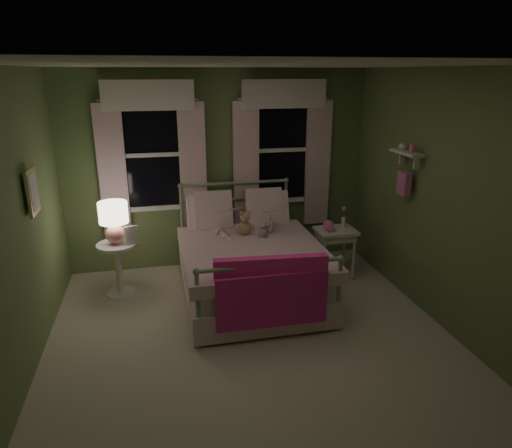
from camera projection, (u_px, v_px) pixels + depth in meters
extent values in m
plane|color=beige|center=(253.00, 342.00, 4.52)|extent=(4.20, 4.20, 0.00)
plane|color=white|center=(253.00, 65.00, 3.69)|extent=(4.20, 4.20, 0.00)
plane|color=#657D4B|center=(219.00, 171.00, 6.05)|extent=(4.00, 0.00, 4.00)
plane|color=#657D4B|center=(348.00, 348.00, 2.16)|extent=(4.00, 0.00, 4.00)
plane|color=#657D4B|center=(12.00, 234.00, 3.69)|extent=(0.00, 4.20, 4.20)
plane|color=#657D4B|center=(449.00, 204.00, 4.53)|extent=(0.00, 4.20, 4.20)
cube|color=white|center=(250.00, 262.00, 5.36)|extent=(1.44, 1.94, 0.26)
cube|color=white|center=(250.00, 281.00, 5.43)|extent=(1.54, 2.02, 0.30)
cube|color=white|center=(253.00, 253.00, 5.16)|extent=(1.58, 1.75, 0.14)
cylinder|color=#9EB793|center=(192.00, 277.00, 5.25)|extent=(0.04, 1.90, 0.04)
cylinder|color=#9EB793|center=(305.00, 266.00, 5.54)|extent=(0.04, 1.90, 0.04)
cylinder|color=#9EB793|center=(183.00, 228.00, 6.06)|extent=(0.04, 0.04, 1.15)
cylinder|color=#9EB793|center=(285.00, 221.00, 6.35)|extent=(0.04, 0.04, 1.15)
sphere|color=#9EB793|center=(180.00, 186.00, 5.87)|extent=(0.07, 0.07, 0.07)
sphere|color=#9EB793|center=(286.00, 180.00, 6.17)|extent=(0.07, 0.07, 0.07)
cylinder|color=#9EB793|center=(234.00, 183.00, 6.02)|extent=(1.42, 0.04, 0.04)
cylinder|color=#9EB793|center=(235.00, 199.00, 6.09)|extent=(1.38, 0.03, 0.03)
cylinder|color=#9EB793|center=(198.00, 310.00, 4.32)|extent=(0.04, 0.04, 0.80)
cylinder|color=#9EB793|center=(338.00, 295.00, 4.62)|extent=(0.04, 0.04, 0.80)
sphere|color=#9EB793|center=(196.00, 272.00, 4.19)|extent=(0.07, 0.07, 0.07)
sphere|color=#9EB793|center=(341.00, 259.00, 4.49)|extent=(0.07, 0.07, 0.07)
cylinder|color=#9EB793|center=(271.00, 265.00, 4.34)|extent=(1.42, 0.04, 0.04)
cube|color=white|center=(209.00, 216.00, 5.81)|extent=(0.55, 0.32, 0.57)
cube|color=white|center=(267.00, 212.00, 5.96)|extent=(0.55, 0.32, 0.57)
cube|color=white|center=(213.00, 210.00, 5.79)|extent=(0.48, 0.30, 0.51)
cube|color=white|center=(263.00, 207.00, 5.93)|extent=(0.48, 0.30, 0.51)
cube|color=#FF319B|center=(271.00, 273.00, 4.37)|extent=(1.10, 0.19, 0.32)
cube|color=#D72A8B|center=(272.00, 301.00, 4.39)|extent=(1.10, 0.05, 0.55)
imported|color=#F7D1DD|center=(220.00, 213.00, 5.56)|extent=(0.28, 0.22, 0.69)
imported|color=#F7D1DD|center=(264.00, 209.00, 5.67)|extent=(0.42, 0.38, 0.71)
imported|color=beige|center=(223.00, 215.00, 5.31)|extent=(0.23, 0.18, 0.26)
imported|color=beige|center=(269.00, 215.00, 5.44)|extent=(0.23, 0.19, 0.26)
sphere|color=tan|center=(245.00, 228.00, 5.53)|extent=(0.17, 0.17, 0.17)
sphere|color=tan|center=(245.00, 217.00, 5.47)|extent=(0.12, 0.12, 0.12)
sphere|color=tan|center=(241.00, 213.00, 5.44)|extent=(0.05, 0.05, 0.05)
sphere|color=tan|center=(249.00, 213.00, 5.46)|extent=(0.05, 0.05, 0.05)
sphere|color=tan|center=(239.00, 227.00, 5.48)|extent=(0.07, 0.07, 0.07)
sphere|color=tan|center=(252.00, 226.00, 5.51)|extent=(0.07, 0.07, 0.07)
sphere|color=#8C6B51|center=(246.00, 219.00, 5.42)|extent=(0.04, 0.04, 0.04)
cylinder|color=white|center=(117.00, 245.00, 5.30)|extent=(0.46, 0.46, 0.04)
cylinder|color=white|center=(119.00, 270.00, 5.40)|extent=(0.08, 0.08, 0.60)
cylinder|color=white|center=(121.00, 293.00, 5.50)|extent=(0.34, 0.34, 0.03)
sphere|color=#D7847F|center=(115.00, 234.00, 5.26)|extent=(0.22, 0.22, 0.22)
cylinder|color=pink|center=(114.00, 224.00, 5.22)|extent=(0.03, 0.03, 0.13)
cylinder|color=#FFEAC6|center=(113.00, 212.00, 5.18)|extent=(0.33, 0.33, 0.24)
imported|color=beige|center=(125.00, 245.00, 5.24)|extent=(0.20, 0.25, 0.02)
cube|color=white|center=(336.00, 231.00, 5.78)|extent=(0.50, 0.40, 0.04)
cube|color=white|center=(335.00, 236.00, 5.81)|extent=(0.44, 0.34, 0.08)
cylinder|color=white|center=(324.00, 260.00, 5.70)|extent=(0.04, 0.04, 0.60)
cylinder|color=white|center=(353.00, 257.00, 5.79)|extent=(0.04, 0.04, 0.60)
cylinder|color=white|center=(316.00, 251.00, 5.98)|extent=(0.04, 0.04, 0.60)
cylinder|color=white|center=(344.00, 249.00, 6.07)|extent=(0.04, 0.04, 0.60)
sphere|color=pink|center=(328.00, 225.00, 5.74)|extent=(0.14, 0.14, 0.14)
cube|color=pink|center=(331.00, 229.00, 5.66)|extent=(0.10, 0.05, 0.04)
cylinder|color=white|center=(343.00, 222.00, 5.83)|extent=(0.05, 0.05, 0.14)
cylinder|color=#4C7F3F|center=(344.00, 214.00, 5.79)|extent=(0.01, 0.01, 0.12)
sphere|color=pink|center=(344.00, 209.00, 5.77)|extent=(0.06, 0.06, 0.06)
cube|color=black|center=(152.00, 155.00, 5.78)|extent=(0.76, 0.02, 1.35)
cube|color=white|center=(148.00, 98.00, 5.54)|extent=(0.84, 0.05, 0.06)
cube|color=white|center=(156.00, 208.00, 5.98)|extent=(0.84, 0.05, 0.06)
cube|color=white|center=(120.00, 156.00, 5.68)|extent=(0.06, 0.05, 1.40)
cube|color=white|center=(184.00, 154.00, 5.84)|extent=(0.06, 0.05, 1.40)
cube|color=white|center=(152.00, 155.00, 5.76)|extent=(0.76, 0.04, 0.05)
cube|color=silver|center=(113.00, 173.00, 5.68)|extent=(0.34, 0.06, 1.70)
cube|color=silver|center=(193.00, 169.00, 5.89)|extent=(0.34, 0.06, 1.70)
cube|color=white|center=(148.00, 95.00, 5.47)|extent=(1.10, 0.08, 0.36)
cylinder|color=white|center=(148.00, 100.00, 5.52)|extent=(1.20, 0.03, 0.03)
cube|color=black|center=(281.00, 150.00, 6.13)|extent=(0.76, 0.02, 1.35)
cube|color=white|center=(283.00, 96.00, 5.89)|extent=(0.84, 0.05, 0.06)
cube|color=white|center=(281.00, 200.00, 6.34)|extent=(0.84, 0.05, 0.06)
cube|color=white|center=(253.00, 151.00, 6.03)|extent=(0.06, 0.05, 1.40)
cube|color=white|center=(310.00, 149.00, 6.20)|extent=(0.06, 0.05, 1.40)
cube|color=white|center=(282.00, 150.00, 6.12)|extent=(0.76, 0.04, 0.05)
cube|color=white|center=(246.00, 167.00, 6.03)|extent=(0.34, 0.06, 1.70)
cube|color=white|center=(318.00, 164.00, 6.24)|extent=(0.34, 0.06, 1.70)
cube|color=white|center=(284.00, 94.00, 5.82)|extent=(1.10, 0.08, 0.36)
cylinder|color=white|center=(283.00, 99.00, 5.88)|extent=(1.20, 0.03, 0.03)
cube|color=white|center=(407.00, 153.00, 5.02)|extent=(0.15, 0.50, 0.03)
cube|color=white|center=(416.00, 162.00, 4.92)|extent=(0.06, 0.03, 0.14)
cube|color=white|center=(402.00, 157.00, 5.20)|extent=(0.06, 0.03, 0.14)
cylinder|color=pink|center=(412.00, 148.00, 4.91)|extent=(0.06, 0.06, 0.10)
sphere|color=white|center=(402.00, 147.00, 5.10)|extent=(0.08, 0.08, 0.08)
cube|color=pink|center=(404.00, 184.00, 5.14)|extent=(0.08, 0.18, 0.26)
cube|color=beige|center=(32.00, 192.00, 4.19)|extent=(0.03, 0.32, 0.42)
cube|color=silver|center=(34.00, 192.00, 4.19)|extent=(0.01, 0.25, 0.34)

